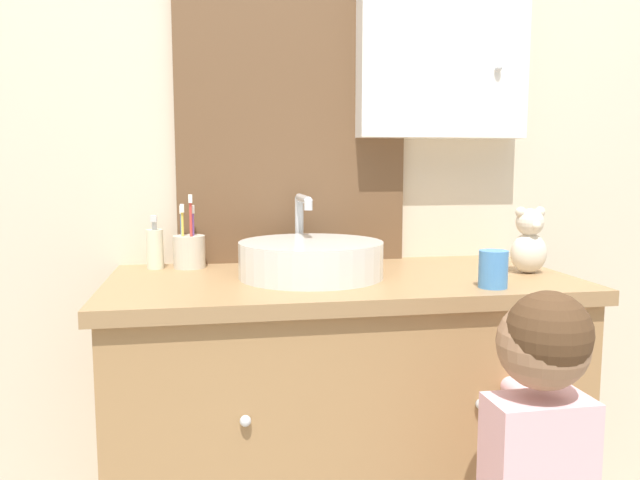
# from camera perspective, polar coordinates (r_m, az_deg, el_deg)

# --- Properties ---
(wall_back) EXTENTS (3.20, 0.18, 2.50)m
(wall_back) POSITION_cam_1_polar(r_m,az_deg,el_deg) (1.85, 0.66, 10.67)
(wall_back) COLOR beige
(wall_back) RESTS_ON ground_plane
(vanity_counter) EXTENTS (1.15, 0.56, 0.88)m
(vanity_counter) POSITION_cam_1_polar(r_m,az_deg,el_deg) (1.70, 1.91, -18.01)
(vanity_counter) COLOR #A37A4C
(vanity_counter) RESTS_ON ground_plane
(sink_basin) EXTENTS (0.36, 0.41, 0.20)m
(sink_basin) POSITION_cam_1_polar(r_m,az_deg,el_deg) (1.56, -0.81, -1.63)
(sink_basin) COLOR silver
(sink_basin) RESTS_ON vanity_counter
(toothbrush_holder) EXTENTS (0.09, 0.09, 0.20)m
(toothbrush_holder) POSITION_cam_1_polar(r_m,az_deg,el_deg) (1.73, -11.88, -0.87)
(toothbrush_holder) COLOR beige
(toothbrush_holder) RESTS_ON vanity_counter
(soap_dispenser) EXTENTS (0.04, 0.04, 0.14)m
(soap_dispenser) POSITION_cam_1_polar(r_m,az_deg,el_deg) (1.73, -14.86, -0.70)
(soap_dispenser) COLOR beige
(soap_dispenser) RESTS_ON vanity_counter
(child_figure) EXTENTS (0.19, 0.45, 0.94)m
(child_figure) POSITION_cam_1_polar(r_m,az_deg,el_deg) (1.31, 19.24, -20.03)
(child_figure) COLOR slate
(child_figure) RESTS_ON ground_plane
(teddy_bear) EXTENTS (0.09, 0.08, 0.17)m
(teddy_bear) POSITION_cam_1_polar(r_m,az_deg,el_deg) (1.69, 18.58, -0.17)
(teddy_bear) COLOR beige
(teddy_bear) RESTS_ON vanity_counter
(drinking_cup) EXTENTS (0.07, 0.07, 0.09)m
(drinking_cup) POSITION_cam_1_polar(r_m,az_deg,el_deg) (1.48, 15.55, -2.58)
(drinking_cup) COLOR #4789D1
(drinking_cup) RESTS_ON vanity_counter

